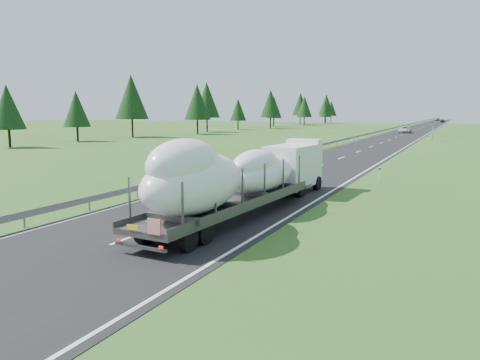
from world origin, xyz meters
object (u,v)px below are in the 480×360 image
at_px(highway_sign, 433,131).
at_px(distant_car_blue, 437,119).
at_px(distant_car_dark, 442,121).
at_px(distant_van, 405,130).
at_px(boat_truck, 242,175).

xyz_separation_m(highway_sign, distant_car_blue, (-8.37, 177.33, -1.01)).
height_order(highway_sign, distant_car_dark, highway_sign).
distance_m(highway_sign, distant_van, 30.81).
height_order(highway_sign, boat_truck, boat_truck).
relative_size(distant_van, distant_car_dark, 1.25).
distance_m(highway_sign, boat_truck, 65.88).
distance_m(highway_sign, distant_car_dark, 142.14).
xyz_separation_m(boat_truck, distant_car_dark, (0.34, 207.77, -1.32)).
distance_m(distant_car_dark, distant_car_blue, 35.49).
xyz_separation_m(distant_van, distant_car_blue, (-0.60, 147.54, 0.03)).
distance_m(distant_van, distant_car_blue, 147.54).
relative_size(boat_truck, distant_van, 3.21).
height_order(distant_car_dark, distant_car_blue, distant_car_blue).
distance_m(boat_truck, distant_van, 95.56).
relative_size(boat_truck, distant_car_dark, 4.01).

